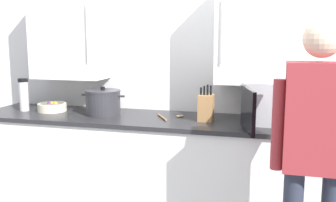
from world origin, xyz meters
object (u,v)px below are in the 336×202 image
fruit_bowl (52,107)px  knife_block (206,107)px  stock_pot (103,102)px  thermos_flask (24,95)px  person_figure (315,144)px  wooden_spoon (171,116)px  microwave_oven (277,103)px

fruit_bowl → knife_block: knife_block is taller
stock_pot → thermos_flask: (-0.76, -0.02, 0.04)m
knife_block → person_figure: (0.73, -0.79, -0.03)m
thermos_flask → fruit_bowl: thermos_flask is taller
knife_block → wooden_spoon: (-0.30, 0.04, -0.10)m
thermos_flask → person_figure: size_ratio=0.18×
microwave_oven → thermos_flask: (-2.17, -0.05, -0.01)m
fruit_bowl → microwave_oven: bearing=0.2°
fruit_bowl → person_figure: person_figure is taller
stock_pot → wooden_spoon: stock_pot is taller
microwave_oven → wooden_spoon: 0.84m
microwave_oven → person_figure: bearing=-76.8°
microwave_oven → thermos_flask: size_ratio=2.61×
stock_pot → fruit_bowl: 0.51m
knife_block → person_figure: person_figure is taller
thermos_flask → person_figure: 2.49m
fruit_bowl → person_figure: bearing=-21.4°
stock_pot → thermos_flask: bearing=-178.6°
wooden_spoon → fruit_bowl: bearing=-179.9°
person_figure → fruit_bowl: bearing=158.6°
thermos_flask → knife_block: (1.64, 0.01, -0.04)m
microwave_oven → fruit_bowl: 1.92m
knife_block → wooden_spoon: knife_block is taller
thermos_flask → fruit_bowl: bearing=9.9°
knife_block → person_figure: 1.07m
wooden_spoon → person_figure: (1.02, -0.83, 0.07)m
microwave_oven → person_figure: 0.86m
thermos_flask → person_figure: (2.36, -0.78, -0.07)m
knife_block → fruit_bowl: bearing=178.5°
wooden_spoon → person_figure: bearing=-39.0°
microwave_oven → stock_pot: microwave_oven is taller
thermos_flask → wooden_spoon: size_ratio=1.20×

